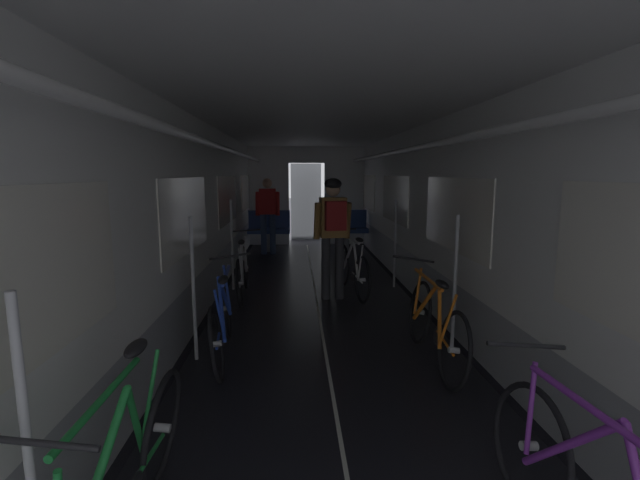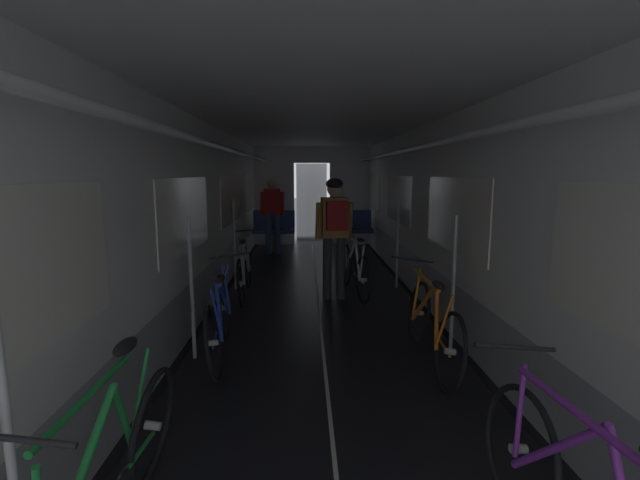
% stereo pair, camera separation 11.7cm
% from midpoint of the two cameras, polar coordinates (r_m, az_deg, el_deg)
% --- Properties ---
extents(train_car_shell, '(3.14, 12.34, 2.57)m').
position_cam_midpoint_polar(train_car_shell, '(5.61, 0.45, 7.69)').
color(train_car_shell, black).
rests_on(train_car_shell, ground).
extents(bench_seat_far_left, '(0.98, 0.51, 0.95)m').
position_cam_midpoint_polar(bench_seat_far_left, '(10.18, -5.71, 1.73)').
color(bench_seat_far_left, gray).
rests_on(bench_seat_far_left, ground).
extents(bench_seat_far_right, '(0.98, 0.51, 0.95)m').
position_cam_midpoint_polar(bench_seat_far_right, '(10.22, 4.41, 1.77)').
color(bench_seat_far_right, gray).
rests_on(bench_seat_far_right, ground).
extents(bicycle_green, '(0.44, 1.69, 0.96)m').
position_cam_midpoint_polar(bicycle_green, '(2.52, -24.13, -26.38)').
color(bicycle_green, black).
rests_on(bicycle_green, ground).
extents(bicycle_orange, '(0.44, 1.69, 0.96)m').
position_cam_midpoint_polar(bicycle_orange, '(4.34, 15.18, -10.67)').
color(bicycle_orange, black).
rests_on(bicycle_orange, ground).
extents(bicycle_blue, '(0.44, 1.69, 0.95)m').
position_cam_midpoint_polar(bicycle_blue, '(4.46, -12.21, -10.02)').
color(bicycle_blue, black).
rests_on(bicycle_blue, ground).
extents(bicycle_silver, '(0.44, 1.69, 0.94)m').
position_cam_midpoint_polar(bicycle_silver, '(6.46, -9.30, -4.04)').
color(bicycle_silver, black).
rests_on(bicycle_silver, ground).
extents(person_cyclist_aisle, '(0.55, 0.42, 1.73)m').
position_cam_midpoint_polar(person_cyclist_aisle, '(6.16, 2.47, 1.93)').
color(person_cyclist_aisle, '#2D2D33').
rests_on(person_cyclist_aisle, ground).
extents(bicycle_white_in_aisle, '(0.46, 1.68, 0.94)m').
position_cam_midpoint_polar(bicycle_white_in_aisle, '(6.56, 4.96, -3.76)').
color(bicycle_white_in_aisle, black).
rests_on(bicycle_white_in_aisle, ground).
extents(person_standing_near_bench, '(0.53, 0.23, 1.69)m').
position_cam_midpoint_polar(person_standing_near_bench, '(9.76, -5.88, 3.84)').
color(person_standing_near_bench, '#384C75').
rests_on(person_standing_near_bench, ground).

